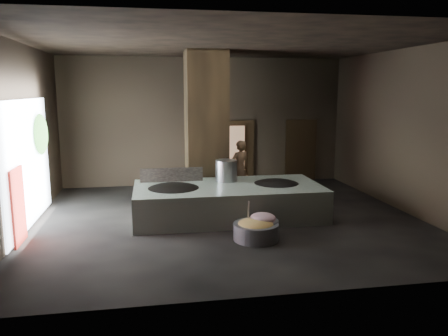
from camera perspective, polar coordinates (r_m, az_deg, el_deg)
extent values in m
cube|color=black|center=(11.71, 0.45, -6.81)|extent=(10.00, 9.00, 0.10)
cube|color=black|center=(11.26, 0.49, 16.18)|extent=(10.00, 9.00, 0.10)
cube|color=black|center=(15.74, -2.53, 6.08)|extent=(10.00, 0.10, 4.50)
cube|color=black|center=(6.87, 7.31, 0.70)|extent=(10.00, 0.10, 4.50)
cube|color=black|center=(11.48, -25.21, 3.61)|extent=(0.10, 9.00, 4.50)
cube|color=black|center=(13.14, 22.76, 4.49)|extent=(0.10, 9.00, 4.50)
cube|color=black|center=(13.08, -2.33, 5.25)|extent=(1.20, 1.20, 4.50)
cube|color=#B4C4B0|center=(11.73, 0.53, -4.34)|extent=(4.97, 2.40, 0.86)
cube|color=black|center=(11.64, 0.53, -2.51)|extent=(4.85, 2.33, 0.03)
ellipsoid|color=black|center=(11.44, -6.59, -3.13)|extent=(1.56, 1.56, 0.43)
cylinder|color=black|center=(11.43, -6.60, -2.79)|extent=(1.59, 1.59, 0.05)
ellipsoid|color=black|center=(12.02, 6.83, -2.50)|extent=(1.45, 1.45, 0.41)
cylinder|color=black|center=(12.00, 6.84, -2.17)|extent=(1.49, 1.49, 0.05)
cylinder|color=#979A9E|center=(12.12, 0.29, -0.48)|extent=(0.60, 0.60, 0.65)
cube|color=black|center=(12.17, -6.85, -0.99)|extent=(1.72, 0.08, 0.43)
imported|color=#9F7751|center=(13.83, 2.08, -0.10)|extent=(0.77, 0.65, 1.81)
cylinder|color=slate|center=(10.06, 4.19, -8.28)|extent=(1.27, 1.27, 0.38)
ellipsoid|color=#9EA851|center=(10.01, 4.20, -7.41)|extent=(0.85, 0.85, 0.26)
cylinder|color=#979A9E|center=(10.06, 3.17, -6.12)|extent=(0.10, 0.41, 0.73)
cylinder|color=slate|center=(10.26, 5.08, -7.87)|extent=(0.93, 0.93, 0.40)
ellipsoid|color=#BA6F7F|center=(10.19, 5.10, -6.53)|extent=(0.60, 0.60, 0.23)
cube|color=black|center=(15.96, 1.83, 1.99)|extent=(1.18, 0.08, 2.38)
cube|color=#8C6647|center=(15.83, 1.12, 1.74)|extent=(0.88, 0.04, 2.09)
cube|color=black|center=(16.61, 9.97, 2.16)|extent=(1.18, 0.08, 2.38)
cube|color=#8C6647|center=(16.86, 10.60, 2.08)|extent=(0.79, 0.04, 1.88)
cube|color=white|center=(11.73, -24.25, 0.59)|extent=(0.04, 4.20, 3.10)
cube|color=maroon|center=(10.63, -25.29, -4.54)|extent=(0.05, 0.90, 1.70)
ellipsoid|color=#194714|center=(12.70, -22.81, 4.09)|extent=(0.28, 1.10, 1.10)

